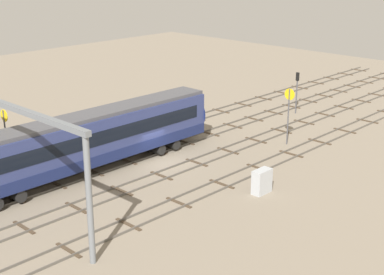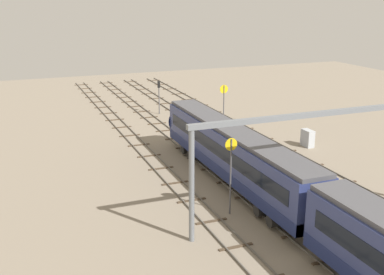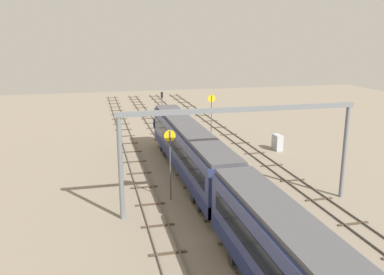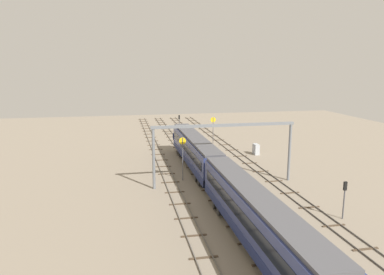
% 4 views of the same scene
% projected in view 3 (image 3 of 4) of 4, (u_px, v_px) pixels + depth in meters
% --- Properties ---
extents(ground_plane, '(113.70, 113.70, 0.00)m').
position_uv_depth(ground_plane, '(197.00, 158.00, 45.56)').
color(ground_plane, gray).
extents(track_near_foreground, '(97.70, 2.40, 0.16)m').
position_uv_depth(track_near_foreground, '(255.00, 153.00, 47.10)').
color(track_near_foreground, '#59544C').
rests_on(track_near_foreground, ground).
extents(track_second_near, '(97.70, 2.40, 0.16)m').
position_uv_depth(track_second_near, '(217.00, 156.00, 46.06)').
color(track_second_near, '#59544C').
rests_on(track_second_near, ground).
extents(track_with_train, '(97.70, 2.40, 0.16)m').
position_uv_depth(track_with_train, '(177.00, 158.00, 45.02)').
color(track_with_train, '#59544C').
rests_on(track_with_train, ground).
extents(track_second_far, '(97.70, 2.40, 0.16)m').
position_uv_depth(track_second_far, '(135.00, 161.00, 43.98)').
color(track_second_far, '#59544C').
rests_on(track_second_far, ground).
extents(train, '(50.40, 3.24, 4.80)m').
position_uv_depth(train, '(228.00, 195.00, 27.91)').
color(train, navy).
rests_on(train, ground).
extents(overhead_gantry, '(0.40, 18.72, 7.99)m').
position_uv_depth(overhead_gantry, '(241.00, 132.00, 31.09)').
color(overhead_gantry, slate).
rests_on(overhead_gantry, ground).
extents(speed_sign_near_foreground, '(0.14, 0.94, 5.88)m').
position_uv_depth(speed_sign_near_foreground, '(170.00, 156.00, 33.09)').
color(speed_sign_near_foreground, '#4C4C51').
rests_on(speed_sign_near_foreground, ground).
extents(speed_sign_mid_trackside, '(0.14, 1.05, 5.25)m').
position_uv_depth(speed_sign_mid_trackside, '(211.00, 107.00, 56.54)').
color(speed_sign_mid_trackside, '#4C4C51').
rests_on(speed_sign_mid_trackside, ground).
extents(signal_light_trackside_departure, '(0.31, 0.32, 4.55)m').
position_uv_depth(signal_light_trackside_departure, '(162.00, 102.00, 64.25)').
color(signal_light_trackside_departure, '#4C4C51').
rests_on(signal_light_trackside_departure, ground).
extents(relay_cabinet, '(1.58, 0.79, 1.83)m').
position_uv_depth(relay_cabinet, '(277.00, 142.00, 48.40)').
color(relay_cabinet, '#B2B7BC').
rests_on(relay_cabinet, ground).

